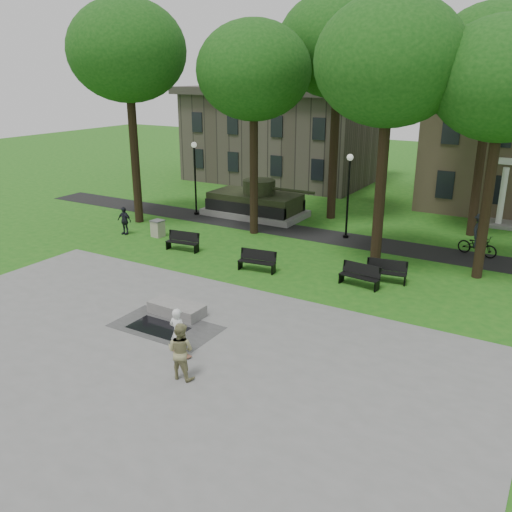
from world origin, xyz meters
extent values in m
plane|color=#1B5A15|center=(0.00, 0.00, 0.00)|extent=(120.00, 120.00, 0.00)
cube|color=gray|center=(0.00, -5.00, 0.01)|extent=(22.00, 16.00, 0.02)
cube|color=black|center=(0.00, 12.00, 0.01)|extent=(44.00, 2.60, 0.01)
cube|color=#4C443D|center=(-11.00, 26.50, 3.60)|extent=(15.00, 10.00, 7.20)
cylinder|color=black|center=(-12.00, 9.00, 4.48)|extent=(0.52, 0.52, 8.96)
ellipsoid|color=#124510|center=(-12.00, 9.00, 10.08)|extent=(6.80, 6.80, 5.78)
cylinder|color=black|center=(-4.50, 10.50, 4.00)|extent=(0.48, 0.48, 8.00)
ellipsoid|color=#124510|center=(-4.50, 10.50, 9.00)|extent=(6.20, 6.20, 5.27)
cylinder|color=black|center=(3.50, 8.50, 4.16)|extent=(0.50, 0.50, 8.32)
ellipsoid|color=#124510|center=(3.50, 8.50, 9.36)|extent=(6.60, 6.60, 5.61)
cylinder|color=black|center=(8.00, 9.50, 3.84)|extent=(0.46, 0.46, 7.68)
ellipsoid|color=#124510|center=(8.00, 9.50, 8.64)|extent=(6.00, 6.00, 5.10)
cylinder|color=black|center=(-2.00, 16.00, 4.64)|extent=(0.54, 0.54, 9.28)
ellipsoid|color=#124510|center=(-2.00, 16.00, 10.44)|extent=(7.20, 7.20, 6.12)
cylinder|color=black|center=(6.50, 16.50, 4.32)|extent=(0.50, 0.50, 8.64)
ellipsoid|color=#124510|center=(6.50, 16.50, 9.72)|extent=(6.40, 6.40, 5.44)
cylinder|color=black|center=(-10.00, 12.30, 2.20)|extent=(0.12, 0.12, 4.40)
sphere|color=silver|center=(-10.00, 12.30, 4.55)|extent=(0.36, 0.36, 0.36)
cylinder|color=black|center=(-10.00, 12.30, 0.08)|extent=(0.32, 0.32, 0.16)
cylinder|color=black|center=(0.50, 12.30, 2.20)|extent=(0.12, 0.12, 4.40)
sphere|color=silver|center=(0.50, 12.30, 4.55)|extent=(0.36, 0.36, 0.36)
cylinder|color=black|center=(0.50, 12.30, 0.08)|extent=(0.32, 0.32, 0.16)
cube|color=gray|center=(-6.50, 14.00, 0.20)|extent=(6.50, 3.40, 0.40)
cube|color=#293019|center=(-6.50, 14.00, 0.95)|extent=(5.80, 2.80, 1.10)
cube|color=black|center=(-6.50, 12.65, 0.75)|extent=(5.80, 0.35, 0.70)
cube|color=black|center=(-6.50, 15.35, 0.75)|extent=(5.80, 0.35, 0.70)
cylinder|color=#293019|center=(-6.20, 14.00, 1.95)|extent=(2.10, 2.10, 0.90)
cylinder|color=#293019|center=(-3.90, 14.00, 1.95)|extent=(3.20, 0.18, 0.18)
cube|color=black|center=(-1.15, -2.00, 0.02)|extent=(2.20, 1.20, 0.00)
cube|color=gray|center=(-1.29, -0.72, 0.24)|extent=(2.23, 1.07, 0.45)
cube|color=brown|center=(0.88, -3.18, 0.06)|extent=(0.80, 0.36, 0.07)
imported|color=silver|center=(0.83, -3.28, 0.88)|extent=(0.63, 0.43, 1.71)
imported|color=#938F5E|center=(1.72, -4.26, 0.93)|extent=(0.93, 0.75, 1.82)
imported|color=#21222C|center=(-10.81, 6.48, 0.80)|extent=(0.96, 0.45, 1.61)
imported|color=black|center=(7.44, 12.79, 0.53)|extent=(2.13, 1.14, 1.06)
imported|color=black|center=(7.44, 12.79, 1.33)|extent=(0.90, 1.26, 1.77)
cube|color=black|center=(-6.03, 5.71, 0.45)|extent=(1.84, 0.68, 0.05)
cube|color=black|center=(-6.03, 5.93, 0.75)|extent=(1.80, 0.38, 0.50)
cube|color=black|center=(-6.88, 5.71, 0.23)|extent=(0.12, 0.45, 0.45)
cube|color=black|center=(-5.18, 5.71, 0.23)|extent=(0.12, 0.45, 0.45)
cube|color=black|center=(-1.09, 5.03, 0.45)|extent=(1.84, 0.69, 0.05)
cube|color=black|center=(-1.09, 5.25, 0.75)|extent=(1.80, 0.39, 0.50)
cube|color=black|center=(-1.94, 5.03, 0.23)|extent=(0.12, 0.45, 0.45)
cube|color=black|center=(-0.24, 5.03, 0.23)|extent=(0.12, 0.45, 0.45)
cube|color=black|center=(3.74, 5.64, 0.45)|extent=(1.84, 0.63, 0.05)
cube|color=black|center=(3.74, 5.86, 0.75)|extent=(1.81, 0.34, 0.50)
cube|color=black|center=(2.89, 5.64, 0.23)|extent=(0.11, 0.45, 0.45)
cube|color=black|center=(4.59, 5.64, 0.23)|extent=(0.11, 0.45, 0.45)
cube|color=black|center=(4.59, 6.74, 0.45)|extent=(1.85, 0.73, 0.05)
cube|color=black|center=(4.59, 6.96, 0.75)|extent=(1.80, 0.43, 0.50)
cube|color=black|center=(3.74, 6.74, 0.23)|extent=(0.13, 0.45, 0.45)
cube|color=black|center=(5.44, 6.74, 0.23)|extent=(0.13, 0.45, 0.45)
cube|color=#AFA790|center=(-8.84, 7.07, 0.45)|extent=(0.64, 0.64, 0.90)
cube|color=#4C4C4C|center=(-8.84, 7.07, 0.93)|extent=(0.71, 0.71, 0.06)
camera|label=1|loc=(11.09, -15.64, 8.91)|focal=38.00mm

